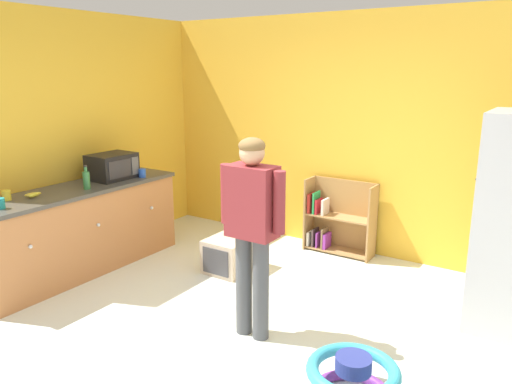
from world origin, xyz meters
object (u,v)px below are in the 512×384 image
Objects in this scene: standing_person at (252,221)px; pet_carrier at (231,254)px; microwave at (112,166)px; green_glass_bottle at (86,180)px; banana_bunch at (34,194)px; clear_bottle at (127,164)px; blue_cup at (142,173)px; teal_cup at (0,204)px; yellow_cup at (6,195)px; kitchen_counter at (79,230)px; bookshelf at (337,221)px; baby_walker at (353,379)px.

standing_person is 1.55m from pet_carrier.
pet_carrier is 1.15× the size of microwave.
pet_carrier is 1.67m from green_glass_bottle.
standing_person is at bearing 8.94° from banana_bunch.
standing_person is 2.57m from clear_bottle.
blue_cup is (0.06, 0.71, -0.05)m from green_glass_bottle.
clear_bottle is 2.59× the size of teal_cup.
green_glass_bottle is 0.75m from yellow_cup.
kitchen_counter is 14.61× the size of banana_bunch.
bookshelf is 3.46× the size of clear_bottle.
yellow_cup reaches higher than banana_bunch.
bookshelf is 2.54m from clear_bottle.
green_glass_bottle is 2.59× the size of yellow_cup.
standing_person reaches higher than green_glass_bottle.
baby_walker is 6.36× the size of teal_cup.
standing_person is 2.66× the size of baby_walker.
microwave is 0.50m from green_glass_bottle.
baby_walker is 6.36× the size of blue_cup.
banana_bunch is at bearing -89.73° from microwave.
microwave reaches higher than clear_bottle.
banana_bunch is at bearing 61.48° from yellow_cup.
bookshelf is at bearing 58.27° from pet_carrier.
teal_cup is (-1.93, -2.86, 0.58)m from bookshelf.
banana_bunch is 0.41m from teal_cup.
pet_carrier is 3.54× the size of banana_bunch.
kitchen_counter is 9.26× the size of clear_bottle.
microwave is 1.95× the size of clear_bottle.
clear_bottle is 1.50m from yellow_cup.
green_glass_bottle is at bearing -70.66° from clear_bottle.
microwave is (-2.04, -1.50, 0.67)m from bookshelf.
green_glass_bottle is (0.15, 0.49, 0.07)m from banana_bunch.
kitchen_counter is 23.98× the size of teal_cup.
clear_bottle is (-1.47, -0.04, 0.82)m from pet_carrier.
kitchen_counter is at bearing -88.02° from microwave.
bookshelf is 3.46× the size of green_glass_bottle.
green_glass_bottle is at bearing -71.79° from microwave.
clear_bottle is at bearing -178.62° from pet_carrier.
banana_bunch is at bearing -91.63° from kitchen_counter.
green_glass_bottle is at bearing 73.07° from banana_bunch.
banana_bunch is at bearing -171.06° from standing_person.
standing_person is (0.22, -2.11, 0.59)m from bookshelf.
green_glass_bottle is 0.89m from teal_cup.
pet_carrier is (-0.70, -1.13, -0.19)m from bookshelf.
bookshelf is 0.53× the size of standing_person.
banana_bunch is 0.63× the size of clear_bottle.
baby_walker is (1.00, -0.33, -0.80)m from standing_person.
clear_bottle is at bearing 99.76° from kitchen_counter.
microwave is at bearing 163.91° from baby_walker.
banana_bunch is (-1.34, -1.33, 0.75)m from pet_carrier.
pet_carrier is (-0.92, 0.98, -0.78)m from standing_person.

